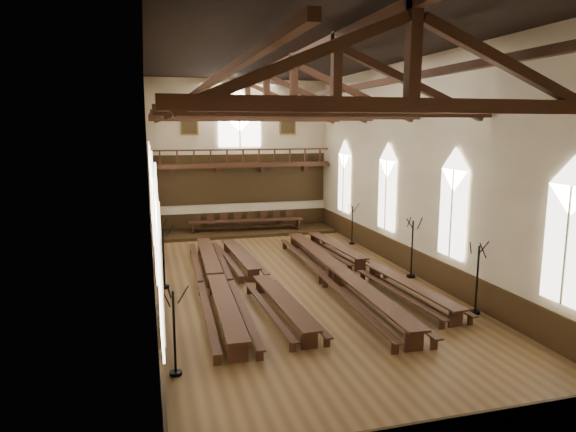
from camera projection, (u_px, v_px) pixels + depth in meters
name	position (u px, v px, depth m)	size (l,w,h in m)	color
ground	(293.00, 284.00, 22.85)	(26.00, 26.00, 0.00)	brown
room_walls	(294.00, 137.00, 21.74)	(26.00, 26.00, 26.00)	beige
wainscot_band	(293.00, 271.00, 22.74)	(12.00, 26.00, 1.20)	#32200F
side_windows	(294.00, 201.00, 22.21)	(11.85, 19.80, 4.50)	white
end_window	(240.00, 122.00, 33.86)	(2.80, 0.12, 3.80)	white
minstrels_gallery	(241.00, 172.00, 34.20)	(11.80, 1.24, 3.70)	#3C1F13
portraits	(240.00, 124.00, 33.88)	(7.75, 0.09, 1.45)	brown
roof_trusses	(294.00, 95.00, 21.44)	(11.70, 25.70, 2.80)	#3C1F13
refectory_row_a	(216.00, 278.00, 21.78)	(1.81, 14.59, 0.76)	#3C1F13
refectory_row_b	(258.00, 276.00, 22.27)	(1.63, 13.87, 0.69)	#3C1F13
refectory_row_c	(338.00, 272.00, 22.66)	(1.81, 14.93, 0.80)	#3C1F13
refectory_row_d	(367.00, 265.00, 24.09)	(1.79, 14.05, 0.71)	#3C1F13
dais	(247.00, 232.00, 33.68)	(11.40, 2.92, 0.19)	#32200F
high_table	(246.00, 222.00, 33.56)	(7.51, 1.37, 0.70)	#3C1F13
high_chairs	(244.00, 220.00, 34.26)	(6.80, 0.51, 1.07)	#3C1F13
candelabrum_left_near	(175.00, 348.00, 14.34)	(0.76, 0.78, 2.60)	black
candelabrum_left_mid	(164.00, 269.00, 22.14)	(0.77, 0.85, 2.78)	black
candelabrum_left_far	(161.00, 250.00, 26.18)	(0.69, 0.68, 2.31)	black
candelabrum_right_near	(476.00, 292.00, 19.08)	(0.83, 0.80, 2.76)	black
candelabrum_right_mid	(412.00, 259.00, 23.70)	(0.86, 0.80, 2.83)	black
candelabrum_right_far	(352.00, 232.00, 30.50)	(0.67, 0.75, 2.46)	black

